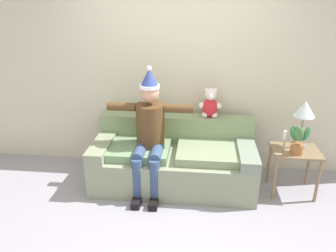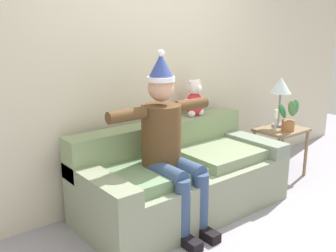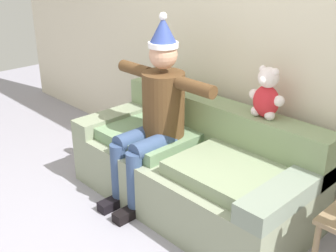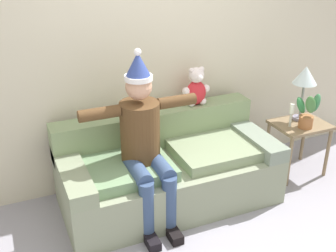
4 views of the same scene
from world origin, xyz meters
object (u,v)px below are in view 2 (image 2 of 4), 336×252
side_table (281,137)px  potted_plant (289,116)px  teddy_bear (194,100)px  person_seated (168,141)px  table_lamp (281,88)px  candle_tall (276,117)px  couch (181,177)px

side_table → potted_plant: 0.28m
teddy_bear → potted_plant: (1.00, -0.47, -0.23)m
person_seated → teddy_bear: 0.87m
potted_plant → side_table: bearing=78.7°
table_lamp → candle_tall: size_ratio=2.34×
couch → teddy_bear: teddy_bear is taller
couch → potted_plant: size_ratio=5.44×
side_table → candle_tall: size_ratio=2.33×
side_table → person_seated: bearing=-177.3°
teddy_bear → couch: bearing=-145.8°
person_seated → side_table: (1.72, 0.08, -0.30)m
side_table → teddy_bear: bearing=159.9°
teddy_bear → side_table: teddy_bear is taller
couch → potted_plant: bearing=-7.0°
person_seated → side_table: bearing=2.7°
side_table → table_lamp: table_lamp is taller
person_seated → side_table: person_seated is taller
person_seated → couch: bearing=29.8°
couch → teddy_bear: size_ratio=5.20×
couch → side_table: 1.45m
potted_plant → candle_tall: potted_plant is taller
candle_tall → potted_plant: bearing=-29.6°
person_seated → potted_plant: bearing=-0.5°
teddy_bear → potted_plant: bearing=-25.1°
couch → person_seated: size_ratio=1.30×
potted_plant → person_seated: bearing=179.5°
person_seated → candle_tall: bearing=2.2°
side_table → potted_plant: potted_plant is taller
couch → potted_plant: potted_plant is taller
teddy_bear → candle_tall: teddy_bear is taller
person_seated → table_lamp: size_ratio=2.66×
side_table → potted_plant: size_ratio=1.57×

